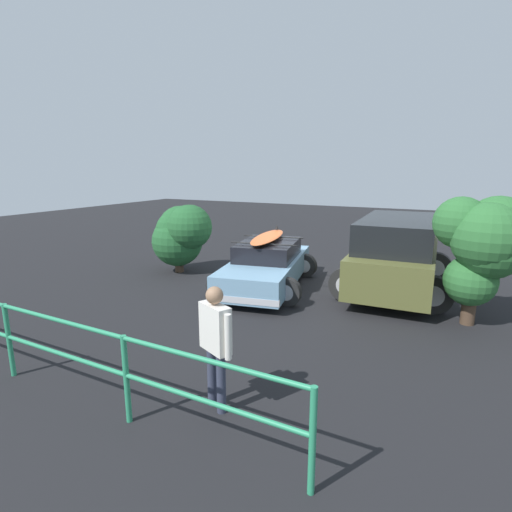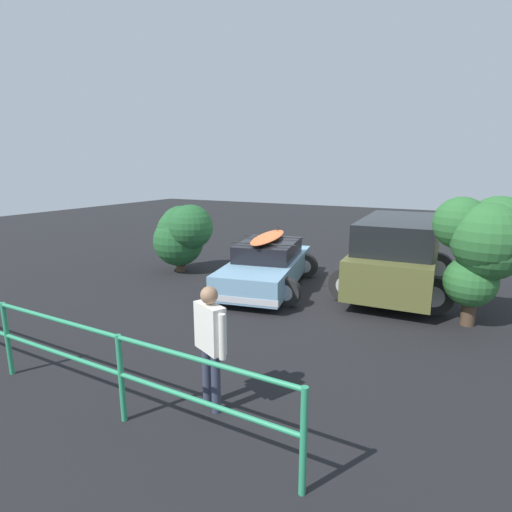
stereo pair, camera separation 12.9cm
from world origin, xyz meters
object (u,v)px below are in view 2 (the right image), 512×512
Objects in this scene: person_bystander at (210,337)px; bush_near_right at (486,241)px; suv_car at (397,254)px; sedan_car at (267,265)px; bush_near_left at (182,233)px.

bush_near_right reaches higher than person_bystander.
person_bystander is (1.30, 6.32, 0.03)m from suv_car.
suv_car is 2.80× the size of person_bystander.
person_bystander is (-1.72, 5.17, 0.40)m from sedan_car.
suv_car reaches higher than person_bystander.
sedan_car is 1.70× the size of bush_near_right.
suv_car is at bearing -159.25° from sedan_car.
sedan_car is at bearing 20.75° from suv_car.
bush_near_left is (4.61, -5.39, 0.19)m from person_bystander.
bush_near_left reaches higher than person_bystander.
suv_car is at bearing -42.22° from bush_near_right.
bush_near_left is 7.75m from bush_near_right.
person_bystander is 0.81× the size of bush_near_left.
bush_near_right is (-1.79, 1.62, 0.74)m from suv_car.
bush_near_left is (2.89, -0.22, 0.60)m from sedan_car.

